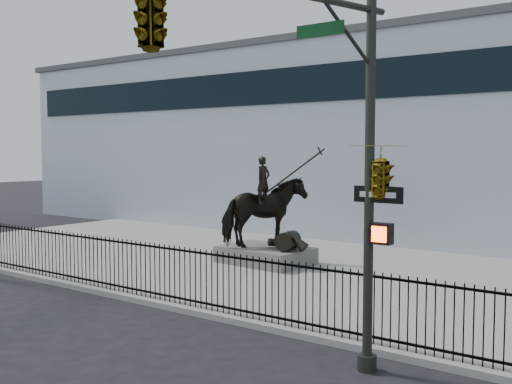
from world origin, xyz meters
The scene contains 7 objects.
ground centered at (0.00, 0.00, 0.00)m, with size 120.00×120.00×0.00m, color black.
plaza centered at (0.00, 7.00, 0.07)m, with size 30.00×12.00×0.15m, color gray.
building centered at (0.00, 20.00, 4.50)m, with size 44.00×14.00×9.00m, color silver.
picket_fence centered at (0.00, 1.25, 0.90)m, with size 22.10×0.10×1.50m.
statue_plinth centered at (-0.21, 7.09, 0.44)m, with size 3.06×2.10×0.57m, color #615E59.
equestrian_statue centered at (-0.15, 7.08, 1.93)m, with size 3.91×2.58×3.32m.
traffic_signal_right centered at (6.47, -2.00, 4.85)m, with size 2.17×6.86×7.00m.
Camera 1 is at (11.77, -9.79, 4.10)m, focal length 42.00 mm.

